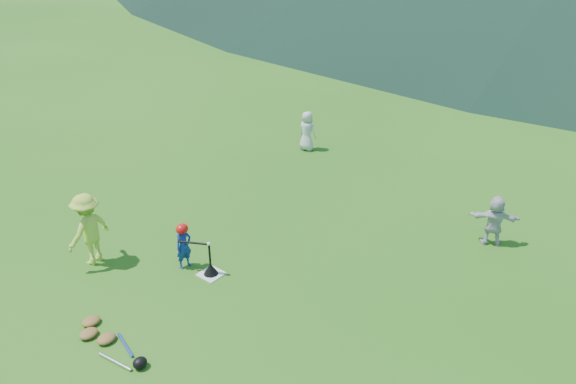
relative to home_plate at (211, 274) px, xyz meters
The scene contains 10 objects.
ground 0.01m from the home_plate, ahead, with size 120.00×120.00×0.00m, color #235C15.
home_plate is the anchor object (origin of this frame).
baseball 0.73m from the home_plate, ahead, with size 0.08×0.08×0.08m, color white.
batter_child 0.80m from the home_plate, 168.40° to the right, with size 0.36×0.24×0.98m, color navy.
adult_coach 2.69m from the home_plate, 151.63° to the right, with size 1.02×0.59×1.58m, color #B3D43E.
fielder_a 6.99m from the home_plate, 110.89° to the left, with size 0.60×0.39×1.22m, color silver.
fielder_d 6.22m from the home_plate, 49.98° to the left, with size 1.08×0.34×1.17m, color silver.
batting_tee 0.12m from the home_plate, ahead, with size 0.30×0.30×0.68m.
batter_gear 1.07m from the home_plate, 167.86° to the right, with size 0.71×0.30×0.35m.
equipment_pile 2.53m from the home_plate, 89.36° to the right, with size 1.80×0.56×0.19m.
Camera 1 is at (7.14, -6.36, 6.68)m, focal length 35.00 mm.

